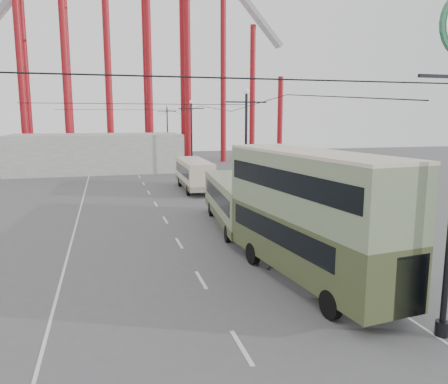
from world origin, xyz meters
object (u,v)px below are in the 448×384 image
object	(u,v)px
single_decker_green	(235,200)
double_decker_bus	(309,210)
pedestrian	(271,249)
single_decker_cream	(194,173)

from	to	relation	value
single_decker_green	double_decker_bus	bearing A→B (deg)	-83.27
double_decker_bus	pedestrian	size ratio (longest dim) A/B	5.47
double_decker_bus	pedestrian	world-z (taller)	double_decker_bus
single_decker_cream	pedestrian	bearing A→B (deg)	-90.96
single_decker_green	pedestrian	distance (m)	8.54
single_decker_green	single_decker_cream	bearing A→B (deg)	94.29
double_decker_bus	single_decker_green	bearing A→B (deg)	84.50
single_decker_cream	pedestrian	distance (m)	23.82
double_decker_bus	single_decker_cream	bearing A→B (deg)	83.05
double_decker_bus	pedestrian	distance (m)	3.09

